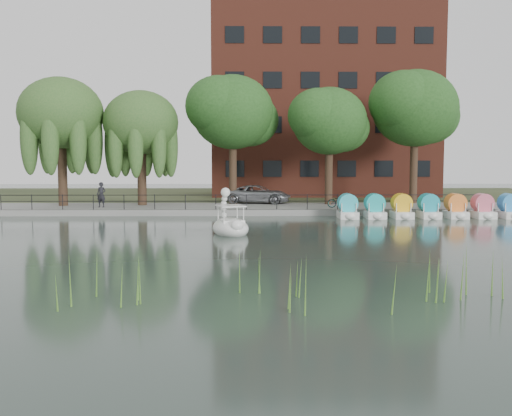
{
  "coord_description": "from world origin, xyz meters",
  "views": [
    {
      "loc": [
        0.1,
        -23.96,
        3.74
      ],
      "look_at": [
        0.5,
        4.0,
        1.3
      ],
      "focal_mm": 40.0,
      "sensor_mm": 36.0,
      "label": 1
    }
  ],
  "objects_px": {
    "bicycle": "(340,200)",
    "pedestrian": "(101,193)",
    "minivan": "(258,193)",
    "swan_boat": "(230,224)"
  },
  "relations": [
    {
      "from": "minivan",
      "to": "bicycle",
      "type": "height_order",
      "value": "minivan"
    },
    {
      "from": "minivan",
      "to": "swan_boat",
      "type": "relative_size",
      "value": 1.82
    },
    {
      "from": "pedestrian",
      "to": "bicycle",
      "type": "bearing_deg",
      "value": 8.73
    },
    {
      "from": "bicycle",
      "to": "pedestrian",
      "type": "bearing_deg",
      "value": 102.24
    },
    {
      "from": "bicycle",
      "to": "swan_boat",
      "type": "height_order",
      "value": "swan_boat"
    },
    {
      "from": "minivan",
      "to": "bicycle",
      "type": "bearing_deg",
      "value": -116.39
    },
    {
      "from": "bicycle",
      "to": "pedestrian",
      "type": "height_order",
      "value": "pedestrian"
    },
    {
      "from": "minivan",
      "to": "swan_boat",
      "type": "bearing_deg",
      "value": -176.69
    },
    {
      "from": "minivan",
      "to": "pedestrian",
      "type": "distance_m",
      "value": 11.31
    },
    {
      "from": "minivan",
      "to": "bicycle",
      "type": "xyz_separation_m",
      "value": [
        5.49,
        -4.03,
        -0.27
      ]
    }
  ]
}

